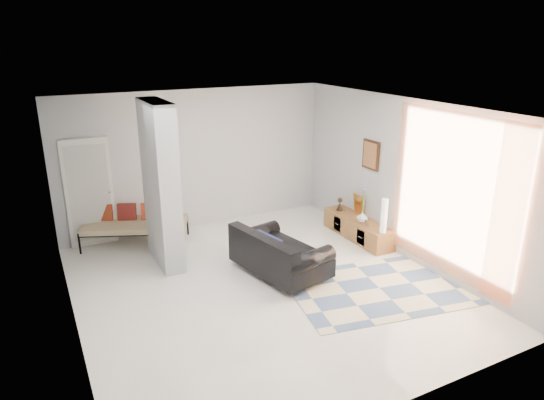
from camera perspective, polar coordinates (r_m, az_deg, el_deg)
floor at (r=7.79m, az=-1.10°, el=-10.14°), size 6.00×6.00×0.00m
ceiling at (r=6.89m, az=-1.24°, el=10.70°), size 6.00×6.00×0.00m
wall_back at (r=9.90m, az=-8.88°, el=4.69°), size 6.00×0.00×6.00m
wall_front at (r=4.94m, az=14.66°, el=-10.53°), size 6.00×0.00×6.00m
wall_left at (r=6.58m, az=-23.26°, el=-3.93°), size 0.00×6.00×6.00m
wall_right at (r=8.73m, az=15.26°, el=2.35°), size 0.00×6.00×6.00m
partition_column at (r=8.31m, az=-12.93°, el=1.71°), size 0.35×1.20×2.80m
hallway_door at (r=9.54m, az=-20.69°, el=0.78°), size 0.85×0.06×2.04m
curtain at (r=7.89m, az=20.41°, el=0.48°), size 0.00×2.55×2.55m
wall_art at (r=9.31m, az=11.56°, el=5.23°), size 0.04×0.45×0.55m
media_console at (r=9.62m, az=10.06°, el=-3.27°), size 0.45×1.72×0.80m
loveseat at (r=8.02m, az=0.63°, el=-6.44°), size 1.28×1.80×0.76m
daybed at (r=9.52m, az=-15.94°, el=-2.65°), size 2.06×1.49×0.77m
area_rug at (r=7.91m, az=12.51°, el=-10.10°), size 3.02×2.29×0.01m
cylinder_lamp at (r=8.89m, az=13.04°, el=-1.82°), size 0.12×0.12×0.63m
bronze_figurine at (r=9.90m, az=7.99°, el=-0.50°), size 0.15×0.15×0.26m
vase at (r=9.35m, az=10.58°, el=-1.97°), size 0.22×0.22×0.22m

